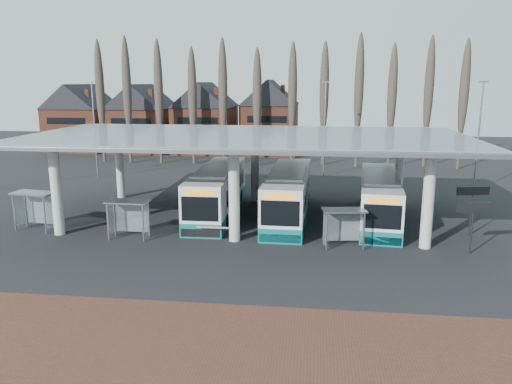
# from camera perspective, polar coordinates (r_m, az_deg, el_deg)

# --- Properties ---
(ground) EXTENTS (140.00, 140.00, 0.00)m
(ground) POSITION_cam_1_polar(r_m,az_deg,el_deg) (30.30, -3.23, -7.01)
(ground) COLOR black
(ground) RESTS_ON ground
(brick_strip) EXTENTS (70.00, 10.00, 0.03)m
(brick_strip) POSITION_cam_1_polar(r_m,az_deg,el_deg) (19.68, -9.64, -18.55)
(brick_strip) COLOR #543021
(brick_strip) RESTS_ON ground
(station_canopy) EXTENTS (32.00, 16.00, 6.34)m
(station_canopy) POSITION_cam_1_polar(r_m,az_deg,el_deg) (36.73, -1.16, 5.58)
(station_canopy) COLOR beige
(station_canopy) RESTS_ON ground
(poplar_row) EXTENTS (45.10, 1.10, 14.50)m
(poplar_row) POSITION_cam_1_polar(r_m,az_deg,el_deg) (61.34, 2.13, 11.24)
(poplar_row) COLOR #473D33
(poplar_row) RESTS_ON ground
(townhouse_row) EXTENTS (36.80, 10.30, 12.25)m
(townhouse_row) POSITION_cam_1_polar(r_m,az_deg,el_deg) (75.17, -9.38, 9.15)
(townhouse_row) COLOR brown
(townhouse_row) RESTS_ON ground
(lamp_post_a) EXTENTS (0.80, 0.16, 10.17)m
(lamp_post_a) POSITION_cam_1_polar(r_m,az_deg,el_deg) (55.37, -17.96, 6.95)
(lamp_post_a) COLOR slate
(lamp_post_a) RESTS_ON ground
(lamp_post_b) EXTENTS (0.80, 0.16, 10.17)m
(lamp_post_b) POSITION_cam_1_polar(r_m,az_deg,el_deg) (54.33, 7.85, 7.34)
(lamp_post_b) COLOR slate
(lamp_post_b) RESTS_ON ground
(lamp_post_c) EXTENTS (0.80, 0.16, 10.17)m
(lamp_post_c) POSITION_cam_1_polar(r_m,az_deg,el_deg) (50.60, 24.10, 6.01)
(lamp_post_c) COLOR slate
(lamp_post_c) RESTS_ON ground
(bus_1) EXTENTS (3.08, 13.17, 3.64)m
(bus_1) POSITION_cam_1_polar(r_m,az_deg,el_deg) (38.99, -4.42, 0.04)
(bus_1) COLOR silver
(bus_1) RESTS_ON ground
(bus_2) EXTENTS (3.12, 13.25, 3.66)m
(bus_2) POSITION_cam_1_polar(r_m,az_deg,el_deg) (37.83, 3.72, -0.33)
(bus_2) COLOR silver
(bus_2) RESTS_ON ground
(bus_3) EXTENTS (3.78, 12.67, 3.47)m
(bus_3) POSITION_cam_1_polar(r_m,az_deg,el_deg) (38.05, 13.90, -0.74)
(bus_3) COLOR silver
(bus_3) RESTS_ON ground
(shelter_0) EXTENTS (3.07, 1.86, 2.69)m
(shelter_0) POSITION_cam_1_polar(r_m,az_deg,el_deg) (37.71, -23.88, -1.08)
(shelter_0) COLOR gray
(shelter_0) RESTS_ON ground
(shelter_1) EXTENTS (2.76, 1.40, 2.55)m
(shelter_1) POSITION_cam_1_polar(r_m,az_deg,el_deg) (33.70, -14.34, -2.07)
(shelter_1) COLOR gray
(shelter_1) RESTS_ON ground
(shelter_2) EXTENTS (2.81, 1.69, 2.46)m
(shelter_2) POSITION_cam_1_polar(r_m,az_deg,el_deg) (31.31, 9.98, -3.11)
(shelter_2) COLOR gray
(shelter_2) RESTS_ON ground
(info_sign_0) EXTENTS (2.08, 0.65, 3.16)m
(info_sign_0) POSITION_cam_1_polar(r_m,az_deg,el_deg) (32.07, 23.61, -2.02)
(info_sign_0) COLOR black
(info_sign_0) RESTS_ON ground
(info_sign_1) EXTENTS (2.21, 0.63, 3.34)m
(info_sign_1) POSITION_cam_1_polar(r_m,az_deg,el_deg) (35.94, 23.54, -0.28)
(info_sign_1) COLOR black
(info_sign_1) RESTS_ON ground
(barrier) EXTENTS (2.10, 0.56, 1.05)m
(barrier) POSITION_cam_1_polar(r_m,az_deg,el_deg) (32.52, -4.93, -4.15)
(barrier) COLOR black
(barrier) RESTS_ON ground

